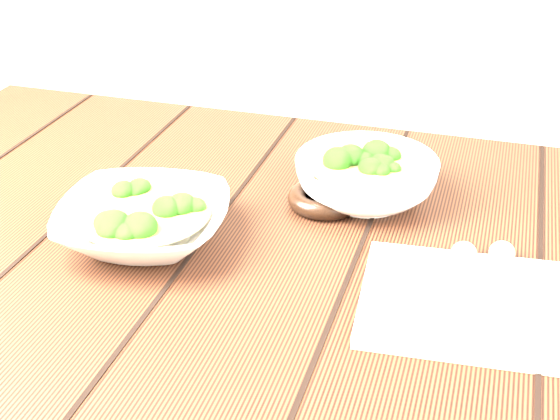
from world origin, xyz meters
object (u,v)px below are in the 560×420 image
(table, at_px, (230,302))
(napkin, at_px, (471,304))
(trivet, at_px, (325,198))
(soup_bowl_back, at_px, (366,178))
(soup_bowl_front, at_px, (144,221))

(table, distance_m, napkin, 0.36)
(table, relative_size, trivet, 11.59)
(trivet, bearing_deg, soup_bowl_back, 36.16)
(table, relative_size, soup_bowl_back, 5.43)
(soup_bowl_back, relative_size, napkin, 0.90)
(soup_bowl_front, xyz_separation_m, soup_bowl_back, (0.25, 0.19, 0.00))
(soup_bowl_back, bearing_deg, soup_bowl_front, -142.15)
(trivet, bearing_deg, table, -138.49)
(soup_bowl_back, xyz_separation_m, trivet, (-0.05, -0.04, -0.02))
(trivet, xyz_separation_m, napkin, (0.22, -0.19, -0.01))
(soup_bowl_front, distance_m, trivet, 0.25)
(soup_bowl_front, bearing_deg, napkin, -4.07)
(soup_bowl_front, height_order, trivet, soup_bowl_front)
(soup_bowl_front, bearing_deg, table, 33.89)
(napkin, bearing_deg, soup_bowl_front, 171.36)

